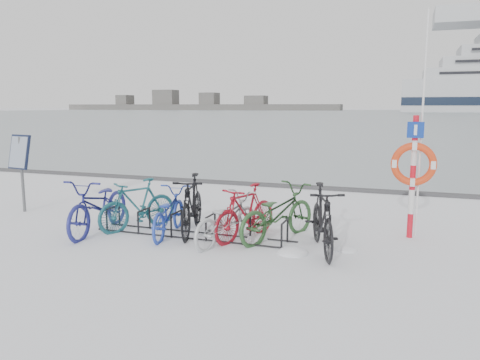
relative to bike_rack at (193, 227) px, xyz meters
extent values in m
plane|color=white|center=(0.00, 0.00, -0.18)|extent=(900.00, 900.00, 0.00)
cube|color=#97A2AB|center=(0.00, 155.00, -0.17)|extent=(400.00, 298.00, 0.02)
cube|color=#3F3F42|center=(0.00, 5.90, -0.13)|extent=(400.00, 0.25, 0.10)
cylinder|color=black|center=(-1.80, -0.22, 0.04)|extent=(0.04, 0.04, 0.44)
cylinder|color=black|center=(-1.80, 0.22, 0.04)|extent=(0.04, 0.04, 0.44)
cylinder|color=black|center=(-1.80, 0.00, 0.26)|extent=(0.04, 0.44, 0.04)
cylinder|color=black|center=(-1.08, -0.22, 0.04)|extent=(0.04, 0.04, 0.44)
cylinder|color=black|center=(-1.08, 0.22, 0.04)|extent=(0.04, 0.04, 0.44)
cylinder|color=black|center=(-1.08, 0.00, 0.26)|extent=(0.04, 0.44, 0.04)
cylinder|color=black|center=(-0.36, -0.22, 0.04)|extent=(0.04, 0.04, 0.44)
cylinder|color=black|center=(-0.36, 0.22, 0.04)|extent=(0.04, 0.04, 0.44)
cylinder|color=black|center=(-0.36, 0.00, 0.26)|extent=(0.04, 0.44, 0.04)
cylinder|color=black|center=(0.36, -0.22, 0.04)|extent=(0.04, 0.04, 0.44)
cylinder|color=black|center=(0.36, 0.22, 0.04)|extent=(0.04, 0.04, 0.44)
cylinder|color=black|center=(0.36, 0.00, 0.26)|extent=(0.04, 0.44, 0.04)
cylinder|color=black|center=(1.08, -0.22, 0.04)|extent=(0.04, 0.04, 0.44)
cylinder|color=black|center=(1.08, 0.22, 0.04)|extent=(0.04, 0.04, 0.44)
cylinder|color=black|center=(1.08, 0.00, 0.26)|extent=(0.04, 0.44, 0.04)
cylinder|color=black|center=(1.80, -0.22, 0.04)|extent=(0.04, 0.04, 0.44)
cylinder|color=black|center=(1.80, 0.22, 0.04)|extent=(0.04, 0.04, 0.44)
cylinder|color=black|center=(1.80, 0.00, 0.26)|extent=(0.04, 0.44, 0.04)
cylinder|color=black|center=(0.00, -0.22, -0.16)|extent=(4.00, 0.03, 0.03)
cylinder|color=black|center=(0.00, 0.22, -0.16)|extent=(4.00, 0.03, 0.03)
cylinder|color=#595B5E|center=(-4.70, 0.62, 0.70)|extent=(0.07, 0.07, 1.77)
cube|color=black|center=(-4.70, 0.59, 1.24)|extent=(0.64, 0.32, 0.80)
cube|color=#8C99AD|center=(-4.70, 0.55, 1.24)|extent=(0.57, 0.25, 0.71)
cylinder|color=red|center=(3.93, 1.30, 0.05)|extent=(0.11, 0.11, 0.46)
cylinder|color=silver|center=(3.93, 1.30, 0.51)|extent=(0.11, 0.11, 0.46)
cylinder|color=red|center=(3.93, 1.30, 0.98)|extent=(0.11, 0.11, 0.46)
cylinder|color=silver|center=(3.93, 1.30, 1.44)|extent=(0.11, 0.11, 0.46)
cylinder|color=red|center=(3.93, 1.30, 1.90)|extent=(0.11, 0.11, 0.46)
torus|color=red|center=(3.93, 1.21, 1.24)|extent=(0.81, 0.14, 0.81)
cube|color=navy|center=(3.93, 1.22, 1.87)|extent=(0.29, 0.03, 0.29)
cylinder|color=silver|center=(4.03, 1.35, 1.92)|extent=(0.04, 0.04, 4.21)
cube|color=silver|center=(23.41, 204.75, 37.31)|extent=(21.42, 21.42, 6.43)
cube|color=#494949|center=(-120.00, 260.00, 1.57)|extent=(180.00, 12.00, 3.50)
cube|color=#494949|center=(-150.00, 260.00, 5.32)|extent=(24.00, 10.00, 8.00)
cube|color=#494949|center=(-90.00, 260.00, 4.82)|extent=(20.00, 10.00, 6.00)
imported|color=navy|center=(-1.91, -0.28, 0.39)|extent=(0.98, 2.24, 1.14)
imported|color=#1C5964|center=(-1.31, 0.15, 0.35)|extent=(1.26, 1.79, 1.06)
imported|color=#2440B2|center=(-0.51, -0.03, 0.29)|extent=(0.91, 1.88, 0.94)
imported|color=black|center=(-0.13, 0.23, 0.41)|extent=(1.03, 2.05, 1.19)
imported|color=#B3B8BB|center=(0.75, -0.17, 0.29)|extent=(1.12, 1.92, 0.95)
imported|color=maroon|center=(0.99, 0.23, 0.35)|extent=(1.07, 1.83, 1.06)
imported|color=#2B522A|center=(1.56, 0.38, 0.35)|extent=(1.51, 2.14, 1.07)
imported|color=black|center=(2.48, -0.08, 0.41)|extent=(1.16, 2.05, 1.19)
ellipsoid|color=white|center=(2.89, 0.09, -0.18)|extent=(0.40, 0.40, 0.14)
ellipsoid|color=white|center=(2.05, -0.39, -0.18)|extent=(0.54, 0.54, 0.19)
ellipsoid|color=white|center=(1.23, 0.26, -0.18)|extent=(0.42, 0.42, 0.15)
ellipsoid|color=white|center=(0.42, 0.57, -0.18)|extent=(0.36, 0.36, 0.13)
ellipsoid|color=white|center=(-2.79, 0.30, -0.18)|extent=(0.35, 0.35, 0.12)
camera|label=1|loc=(3.73, -7.94, 2.30)|focal=35.00mm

